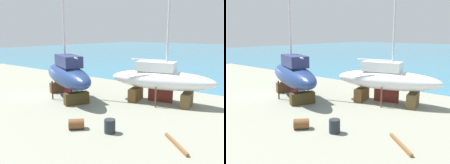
# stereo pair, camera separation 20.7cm
# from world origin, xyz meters

# --- Properties ---
(ground_plane) EXTENTS (53.75, 53.75, 0.00)m
(ground_plane) POSITION_xyz_m (0.00, -3.63, 0.00)
(ground_plane) COLOR gray
(sailboat_far_slipway) EXTENTS (9.77, 6.27, 15.67)m
(sailboat_far_slipway) POSITION_xyz_m (2.13, 0.49, 2.14)
(sailboat_far_slipway) COLOR brown
(sailboat_far_slipway) RESTS_ON ground
(sailboat_large_starboard) EXTENTS (9.04, 4.27, 14.02)m
(sailboat_large_starboard) POSITION_xyz_m (9.51, 4.05, 2.01)
(sailboat_large_starboard) COLOR brown
(sailboat_large_starboard) RESTS_ON ground
(worker) EXTENTS (0.50, 0.45, 1.73)m
(worker) POSITION_xyz_m (-2.61, 4.95, 0.90)
(worker) COLOR #317249
(worker) RESTS_ON ground
(barrel_rust_far) EXTENTS (1.12, 1.12, 0.64)m
(barrel_rust_far) POSITION_xyz_m (8.23, -4.27, 0.32)
(barrel_rust_far) COLOR brown
(barrel_rust_far) RESTS_ON ground
(barrel_blue_faded) EXTENTS (0.70, 0.70, 0.82)m
(barrel_blue_faded) POSITION_xyz_m (10.20, -3.47, 0.41)
(barrel_blue_faded) COLOR #232A30
(barrel_blue_faded) RESTS_ON ground
(timber_plank_far) EXTENTS (2.05, 1.81, 0.17)m
(timber_plank_far) POSITION_xyz_m (13.98, -2.63, 0.09)
(timber_plank_far) COLOR brown
(timber_plank_far) RESTS_ON ground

